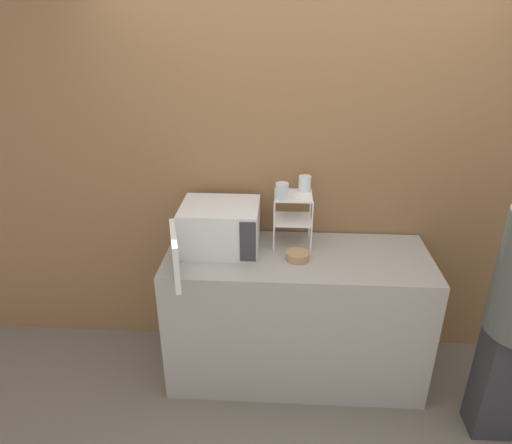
# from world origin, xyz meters

# --- Properties ---
(ground_plane) EXTENTS (12.00, 12.00, 0.00)m
(ground_plane) POSITION_xyz_m (0.00, 0.00, 0.00)
(ground_plane) COLOR #6B6056
(wall_back) EXTENTS (8.00, 0.06, 2.60)m
(wall_back) POSITION_xyz_m (0.00, 0.69, 1.30)
(wall_back) COLOR olive
(wall_back) RESTS_ON ground_plane
(counter) EXTENTS (1.65, 0.65, 0.91)m
(counter) POSITION_xyz_m (0.00, 0.33, 0.46)
(counter) COLOR #9E9993
(counter) RESTS_ON ground_plane
(microwave) EXTENTS (0.51, 0.77, 0.29)m
(microwave) POSITION_xyz_m (-0.50, 0.38, 1.06)
(microwave) COLOR silver
(microwave) RESTS_ON counter
(dish_rack) EXTENTS (0.24, 0.23, 0.34)m
(dish_rack) POSITION_xyz_m (-0.04, 0.49, 1.16)
(dish_rack) COLOR white
(dish_rack) RESTS_ON counter
(glass_front_left) EXTENTS (0.08, 0.08, 0.10)m
(glass_front_left) POSITION_xyz_m (-0.11, 0.42, 1.30)
(glass_front_left) COLOR silver
(glass_front_left) RESTS_ON dish_rack
(glass_back_right) EXTENTS (0.08, 0.08, 0.10)m
(glass_back_right) POSITION_xyz_m (0.03, 0.55, 1.30)
(glass_back_right) COLOR silver
(glass_back_right) RESTS_ON dish_rack
(bowl) EXTENTS (0.14, 0.14, 0.05)m
(bowl) POSITION_xyz_m (-0.01, 0.27, 0.94)
(bowl) COLOR #AD7F56
(bowl) RESTS_ON counter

